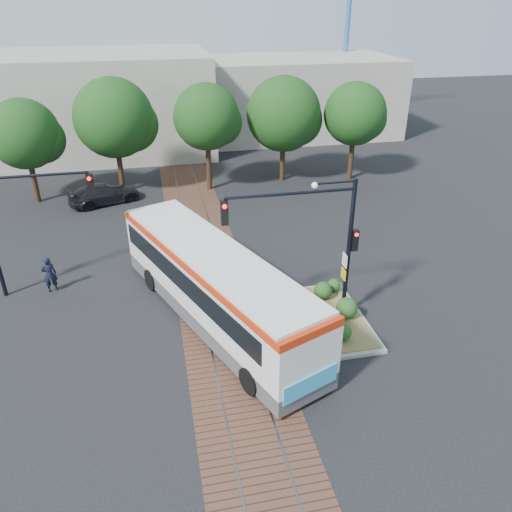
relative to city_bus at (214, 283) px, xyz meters
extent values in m
plane|color=black|center=(0.29, -0.05, -1.84)|extent=(120.00, 120.00, 0.00)
cube|color=#523025|center=(0.29, 3.95, -1.83)|extent=(3.60, 40.00, 0.01)
cube|color=slate|center=(-0.46, 3.95, -1.82)|extent=(0.06, 40.00, 0.01)
cube|color=slate|center=(1.04, 3.95, -1.82)|extent=(0.06, 40.00, 0.01)
cylinder|color=#382314|center=(-9.71, 15.95, -0.41)|extent=(0.36, 0.36, 2.86)
sphere|color=black|center=(-9.71, 15.95, 2.67)|extent=(4.40, 4.40, 4.40)
cylinder|color=#382314|center=(-4.21, 16.75, -0.28)|extent=(0.36, 0.36, 3.12)
sphere|color=black|center=(-4.21, 16.75, 3.24)|extent=(5.20, 5.20, 5.20)
cylinder|color=#382314|center=(1.79, 15.95, -0.14)|extent=(0.36, 0.36, 3.39)
sphere|color=black|center=(1.79, 15.95, 3.20)|extent=(4.40, 4.40, 4.40)
cylinder|color=#382314|center=(7.29, 16.75, -0.41)|extent=(0.36, 0.36, 2.86)
sphere|color=black|center=(7.29, 16.75, 2.97)|extent=(5.20, 5.20, 5.20)
cylinder|color=#382314|center=(12.29, 15.95, -0.28)|extent=(0.36, 0.36, 3.12)
sphere|color=black|center=(12.29, 15.95, 2.94)|extent=(4.40, 4.40, 4.40)
cube|color=#ADA899|center=(-7.71, 27.95, 2.16)|extent=(22.00, 12.00, 8.00)
cube|color=#ADA899|center=(12.29, 29.95, 1.66)|extent=(18.00, 10.00, 7.00)
cylinder|color=#3F72B2|center=(18.29, 33.95, 7.16)|extent=(0.50, 0.50, 18.00)
cube|color=#474749|center=(0.01, -0.04, -1.27)|extent=(7.03, 12.34, 0.72)
cube|color=white|center=(0.01, -0.04, 0.06)|extent=(7.05, 12.34, 1.95)
cube|color=black|center=(-0.10, 0.24, 0.36)|extent=(6.64, 11.23, 0.92)
cube|color=red|center=(0.01, -0.04, 1.18)|extent=(7.09, 12.36, 0.31)
cube|color=white|center=(0.01, -0.04, 1.39)|extent=(6.82, 11.93, 0.14)
cube|color=black|center=(2.29, -5.58, 0.47)|extent=(1.56, 0.74, 0.92)
cube|color=#329BC8|center=(2.36, -5.74, -0.76)|extent=(2.11, 0.91, 0.72)
cube|color=orange|center=(1.63, -0.49, -0.56)|extent=(1.81, 4.28, 1.13)
cylinder|color=black|center=(0.60, -4.56, -1.33)|extent=(0.72, 1.08, 1.02)
cylinder|color=black|center=(2.78, -3.67, -1.33)|extent=(0.72, 1.08, 1.02)
cylinder|color=black|center=(-2.55, 3.11, -1.33)|extent=(0.72, 1.08, 1.02)
cylinder|color=black|center=(-0.37, 4.00, -1.33)|extent=(0.72, 1.08, 1.02)
cube|color=gray|center=(5.09, -1.05, -1.76)|extent=(2.20, 5.20, 0.15)
cube|color=olive|center=(5.09, -1.05, -1.65)|extent=(1.90, 4.80, 0.08)
sphere|color=#1E4719|center=(4.69, -2.65, -1.26)|extent=(0.70, 0.70, 0.70)
sphere|color=#1E4719|center=(5.39, -1.25, -1.16)|extent=(0.90, 0.90, 0.90)
sphere|color=#1E4719|center=(4.89, 0.35, -1.21)|extent=(0.80, 0.80, 0.80)
sphere|color=#1E4719|center=(5.59, 0.85, -1.31)|extent=(0.60, 0.60, 0.60)
cylinder|color=black|center=(5.39, -0.85, 1.38)|extent=(0.18, 0.18, 6.00)
cylinder|color=black|center=(2.89, -0.85, 3.98)|extent=(5.00, 0.12, 0.12)
cube|color=black|center=(0.39, -0.85, 3.43)|extent=(0.28, 0.22, 0.95)
sphere|color=#FF190C|center=(0.39, -0.99, 3.73)|extent=(0.18, 0.18, 0.18)
cube|color=black|center=(5.61, -0.85, 1.78)|extent=(0.26, 0.20, 0.90)
sphere|color=#FF190C|center=(5.61, -0.98, 2.08)|extent=(0.16, 0.16, 0.16)
cube|color=white|center=(5.21, -0.97, 0.98)|extent=(0.04, 0.45, 0.55)
cube|color=yellow|center=(5.21, -0.97, 0.33)|extent=(0.04, 0.45, 0.45)
cylinder|color=black|center=(4.59, -0.85, 4.28)|extent=(1.60, 0.08, 0.08)
sphere|color=silver|center=(3.79, -0.85, 4.23)|extent=(0.24, 0.24, 0.24)
cylinder|color=black|center=(-6.96, 3.95, 3.76)|extent=(4.50, 0.12, 0.12)
cube|color=black|center=(-4.71, 3.95, 3.21)|extent=(0.28, 0.22, 0.95)
sphere|color=#FF190C|center=(-4.71, 3.81, 3.51)|extent=(0.18, 0.18, 0.18)
imported|color=black|center=(-7.16, 3.91, -0.96)|extent=(0.73, 0.56, 1.76)
imported|color=black|center=(-5.34, 14.70, -1.17)|extent=(4.94, 3.39, 1.33)
camera|label=1|loc=(-1.97, -17.51, 10.57)|focal=35.00mm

